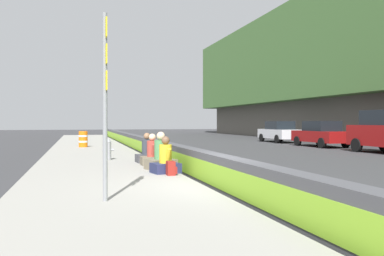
% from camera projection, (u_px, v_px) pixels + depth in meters
% --- Properties ---
extents(ground_plane, '(160.00, 160.00, 0.00)m').
position_uv_depth(ground_plane, '(224.00, 191.00, 9.89)').
color(ground_plane, '#353538').
rests_on(ground_plane, ground).
extents(sidewalk_strip, '(80.00, 4.40, 0.14)m').
position_uv_depth(sidewalk_strip, '(111.00, 194.00, 9.19)').
color(sidewalk_strip, gray).
rests_on(sidewalk_strip, ground_plane).
extents(jersey_barrier, '(76.00, 0.45, 0.85)m').
position_uv_depth(jersey_barrier, '(224.00, 174.00, 9.89)').
color(jersey_barrier, '#47474C').
rests_on(jersey_barrier, ground_plane).
extents(route_sign_post, '(0.44, 0.09, 3.60)m').
position_uv_depth(route_sign_post, '(105.00, 92.00, 7.94)').
color(route_sign_post, gray).
rests_on(route_sign_post, sidewalk_strip).
extents(fire_hydrant, '(0.26, 0.46, 0.88)m').
position_uv_depth(fire_hydrant, '(108.00, 149.00, 16.53)').
color(fire_hydrant, gray).
rests_on(fire_hydrant, sidewalk_strip).
extents(seated_person_foreground, '(0.79, 0.89, 1.09)m').
position_uv_depth(seated_person_foreground, '(166.00, 161.00, 12.34)').
color(seated_person_foreground, '#23284C').
rests_on(seated_person_foreground, sidewalk_strip).
extents(seated_person_middle, '(0.95, 1.04, 1.20)m').
position_uv_depth(seated_person_middle, '(161.00, 158.00, 13.27)').
color(seated_person_middle, '#706651').
rests_on(seated_person_middle, sidewalk_strip).
extents(seated_person_rear, '(0.70, 0.79, 1.10)m').
position_uv_depth(seated_person_rear, '(152.00, 155.00, 14.62)').
color(seated_person_rear, '#706651').
rests_on(seated_person_rear, sidewalk_strip).
extents(seated_person_far, '(0.72, 0.83, 1.10)m').
position_uv_depth(seated_person_far, '(147.00, 153.00, 15.60)').
color(seated_person_far, '#424247').
rests_on(seated_person_far, sidewalk_strip).
extents(backpack, '(0.32, 0.28, 0.40)m').
position_uv_depth(backpack, '(171.00, 168.00, 11.82)').
color(backpack, maroon).
rests_on(backpack, sidewalk_strip).
extents(construction_barrel, '(0.54, 0.54, 0.95)m').
position_uv_depth(construction_barrel, '(83.00, 139.00, 24.92)').
color(construction_barrel, orange).
rests_on(construction_barrel, sidewalk_strip).
extents(parked_car_fourth, '(4.53, 2.02, 1.71)m').
position_uv_depth(parked_car_fourth, '(321.00, 134.00, 27.52)').
color(parked_car_fourth, maroon).
rests_on(parked_car_fourth, ground_plane).
extents(parked_car_midline, '(4.53, 2.00, 1.71)m').
position_uv_depth(parked_car_midline, '(279.00, 132.00, 33.48)').
color(parked_car_midline, silver).
rests_on(parked_car_midline, ground_plane).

